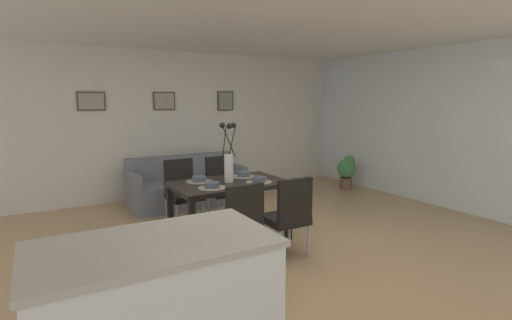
{
  "coord_description": "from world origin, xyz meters",
  "views": [
    {
      "loc": [
        -2.14,
        -3.59,
        1.75
      ],
      "look_at": [
        0.45,
        0.87,
        0.94
      ],
      "focal_mm": 26.99,
      "sensor_mm": 36.0,
      "label": 1
    }
  ],
  "objects_px": {
    "framed_picture_center": "(164,101)",
    "framed_picture_right": "(225,101)",
    "sofa": "(186,188)",
    "dining_table": "(229,189)",
    "dining_chair_far_left": "(289,213)",
    "centerpiece_vase": "(229,159)",
    "framed_picture_left": "(91,101)",
    "bowl_near_left": "(212,185)",
    "dining_chair_near_right": "(182,189)",
    "dining_chair_near_left": "(239,222)",
    "bowl_near_right": "(199,179)",
    "bowl_far_right": "(244,174)",
    "potted_plant": "(347,170)",
    "bowl_far_left": "(259,179)",
    "dining_chair_far_right": "(222,185)"
  },
  "relations": [
    {
      "from": "centerpiece_vase",
      "to": "potted_plant",
      "type": "distance_m",
      "value": 3.56
    },
    {
      "from": "dining_chair_near_right",
      "to": "framed_picture_left",
      "type": "height_order",
      "value": "framed_picture_left"
    },
    {
      "from": "dining_table",
      "to": "framed_picture_left",
      "type": "xyz_separation_m",
      "value": [
        -1.2,
        2.57,
        1.08
      ]
    },
    {
      "from": "framed_picture_left",
      "to": "framed_picture_right",
      "type": "height_order",
      "value": "framed_picture_right"
    },
    {
      "from": "sofa",
      "to": "framed_picture_right",
      "type": "relative_size",
      "value": 5.07
    },
    {
      "from": "bowl_near_right",
      "to": "bowl_far_right",
      "type": "bearing_deg",
      "value": 0.0
    },
    {
      "from": "framed_picture_left",
      "to": "framed_picture_center",
      "type": "relative_size",
      "value": 1.1
    },
    {
      "from": "dining_chair_near_right",
      "to": "framed_picture_left",
      "type": "bearing_deg",
      "value": 117.57
    },
    {
      "from": "dining_chair_near_right",
      "to": "dining_chair_far_left",
      "type": "height_order",
      "value": "same"
    },
    {
      "from": "centerpiece_vase",
      "to": "dining_chair_far_left",
      "type": "bearing_deg",
      "value": -69.52
    },
    {
      "from": "dining_chair_far_left",
      "to": "bowl_near_right",
      "type": "relative_size",
      "value": 5.41
    },
    {
      "from": "dining_chair_far_right",
      "to": "framed_picture_left",
      "type": "relative_size",
      "value": 2.13
    },
    {
      "from": "dining_chair_near_left",
      "to": "framed_picture_right",
      "type": "relative_size",
      "value": 2.5
    },
    {
      "from": "dining_chair_near_left",
      "to": "bowl_near_left",
      "type": "height_order",
      "value": "dining_chair_near_left"
    },
    {
      "from": "dining_table",
      "to": "framed_picture_left",
      "type": "bearing_deg",
      "value": 115.06
    },
    {
      "from": "bowl_far_left",
      "to": "framed_picture_left",
      "type": "height_order",
      "value": "framed_picture_left"
    },
    {
      "from": "bowl_far_right",
      "to": "dining_table",
      "type": "bearing_deg",
      "value": -147.79
    },
    {
      "from": "bowl_far_right",
      "to": "sofa",
      "type": "bearing_deg",
      "value": 96.88
    },
    {
      "from": "potted_plant",
      "to": "framed_picture_left",
      "type": "bearing_deg",
      "value": 164.54
    },
    {
      "from": "dining_chair_far_right",
      "to": "framed_picture_left",
      "type": "height_order",
      "value": "framed_picture_left"
    },
    {
      "from": "bowl_near_right",
      "to": "framed_picture_center",
      "type": "relative_size",
      "value": 0.43
    },
    {
      "from": "dining_chair_far_right",
      "to": "bowl_near_right",
      "type": "bearing_deg",
      "value": -134.12
    },
    {
      "from": "framed_picture_center",
      "to": "framed_picture_right",
      "type": "xyz_separation_m",
      "value": [
        1.2,
        0.0,
        -0.0
      ]
    },
    {
      "from": "framed_picture_center",
      "to": "framed_picture_right",
      "type": "distance_m",
      "value": 1.2
    },
    {
      "from": "dining_chair_near_left",
      "to": "framed_picture_right",
      "type": "distance_m",
      "value": 3.9
    },
    {
      "from": "bowl_near_left",
      "to": "dining_chair_far_right",
      "type": "bearing_deg",
      "value": 59.16
    },
    {
      "from": "dining_table",
      "to": "sofa",
      "type": "bearing_deg",
      "value": 86.52
    },
    {
      "from": "dining_chair_near_left",
      "to": "bowl_near_right",
      "type": "height_order",
      "value": "dining_chair_near_left"
    },
    {
      "from": "framed_picture_left",
      "to": "bowl_near_right",
      "type": "bearing_deg",
      "value": -69.51
    },
    {
      "from": "bowl_far_left",
      "to": "bowl_far_right",
      "type": "distance_m",
      "value": 0.4
    },
    {
      "from": "centerpiece_vase",
      "to": "bowl_far_left",
      "type": "bearing_deg",
      "value": -32.46
    },
    {
      "from": "bowl_near_right",
      "to": "framed_picture_center",
      "type": "distance_m",
      "value": 2.57
    },
    {
      "from": "dining_chair_far_right",
      "to": "potted_plant",
      "type": "bearing_deg",
      "value": 9.73
    },
    {
      "from": "bowl_near_left",
      "to": "bowl_far_left",
      "type": "bearing_deg",
      "value": 0.0
    },
    {
      "from": "dining_table",
      "to": "bowl_near_left",
      "type": "height_order",
      "value": "bowl_near_left"
    },
    {
      "from": "framed_picture_center",
      "to": "potted_plant",
      "type": "bearing_deg",
      "value": -20.75
    },
    {
      "from": "bowl_far_left",
      "to": "framed_picture_right",
      "type": "distance_m",
      "value": 3.05
    },
    {
      "from": "bowl_near_left",
      "to": "framed_picture_center",
      "type": "relative_size",
      "value": 0.43
    },
    {
      "from": "dining_chair_far_right",
      "to": "dining_chair_far_left",
      "type": "bearing_deg",
      "value": -89.48
    },
    {
      "from": "framed_picture_left",
      "to": "bowl_far_left",
      "type": "bearing_deg",
      "value": -61.28
    },
    {
      "from": "dining_table",
      "to": "dining_chair_far_left",
      "type": "height_order",
      "value": "dining_chair_far_left"
    },
    {
      "from": "dining_chair_near_right",
      "to": "bowl_far_right",
      "type": "xyz_separation_m",
      "value": [
        0.62,
        -0.66,
        0.27
      ]
    },
    {
      "from": "dining_chair_far_left",
      "to": "centerpiece_vase",
      "type": "bearing_deg",
      "value": 110.48
    },
    {
      "from": "dining_chair_far_right",
      "to": "framed_picture_right",
      "type": "relative_size",
      "value": 2.5
    },
    {
      "from": "dining_chair_near_right",
      "to": "centerpiece_vase",
      "type": "height_order",
      "value": "centerpiece_vase"
    },
    {
      "from": "potted_plant",
      "to": "dining_chair_near_left",
      "type": "bearing_deg",
      "value": -148.46
    },
    {
      "from": "bowl_near_left",
      "to": "bowl_far_right",
      "type": "bearing_deg",
      "value": 32.21
    },
    {
      "from": "dining_chair_near_left",
      "to": "bowl_near_right",
      "type": "relative_size",
      "value": 5.41
    },
    {
      "from": "dining_chair_near_right",
      "to": "framed_picture_center",
      "type": "relative_size",
      "value": 2.33
    },
    {
      "from": "centerpiece_vase",
      "to": "bowl_far_left",
      "type": "relative_size",
      "value": 4.32
    }
  ]
}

